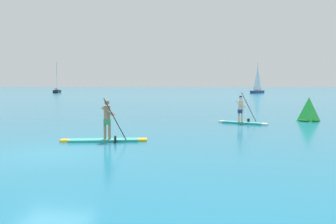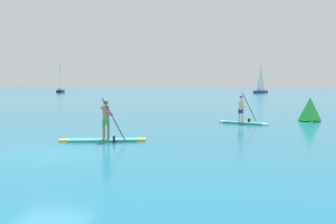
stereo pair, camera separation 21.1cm
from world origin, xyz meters
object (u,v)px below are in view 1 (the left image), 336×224
at_px(paddleboarder_far_right, 242,117).
at_px(sailboat_right_horizon, 257,89).
at_px(paddleboarder_mid_center, 106,133).
at_px(race_marker_buoy, 309,110).
at_px(sailboat_left_horizon, 57,88).

bearing_deg(paddleboarder_far_right, sailboat_right_horizon, 109.46).
bearing_deg(paddleboarder_mid_center, sailboat_right_horizon, 67.71).
bearing_deg(race_marker_buoy, paddleboarder_mid_center, -135.71).
bearing_deg(sailboat_left_horizon, paddleboarder_mid_center, -168.35).
bearing_deg(paddleboarder_far_right, paddleboarder_mid_center, -102.46).
xyz_separation_m(paddleboarder_mid_center, sailboat_right_horizon, (12.25, 75.07, 0.62)).
relative_size(sailboat_left_horizon, sailboat_right_horizon, 1.02).
relative_size(race_marker_buoy, sailboat_right_horizon, 0.21).
bearing_deg(paddleboarder_mid_center, sailboat_left_horizon, 103.44).
height_order(sailboat_left_horizon, sailboat_right_horizon, sailboat_left_horizon).
height_order(paddleboarder_mid_center, sailboat_right_horizon, sailboat_right_horizon).
bearing_deg(sailboat_right_horizon, paddleboarder_far_right, 18.72).
distance_m(sailboat_left_horizon, sailboat_right_horizon, 47.55).
xyz_separation_m(sailboat_left_horizon, sailboat_right_horizon, (47.33, 4.61, -0.13)).
height_order(race_marker_buoy, sailboat_left_horizon, sailboat_left_horizon).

